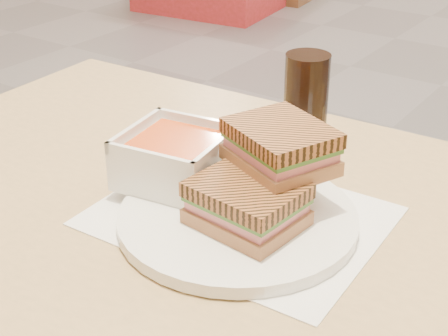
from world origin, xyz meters
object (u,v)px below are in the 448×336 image
Objects in this scene: soup_bowl at (176,159)px; panini_lower at (247,204)px; main_table at (253,288)px; cola_glass at (306,100)px; plate at (237,218)px.

soup_bowl reaches higher than panini_lower.
main_table is 9.26× the size of panini_lower.
cola_glass is (0.07, 0.23, 0.02)m from soup_bowl.
cola_glass reaches higher than main_table.
panini_lower reaches higher than main_table.
main_table is at bearing 109.56° from panini_lower.
cola_glass is at bearing 104.66° from panini_lower.
cola_glass is at bearing 100.65° from plate.
plate is at bearing -101.89° from main_table.
plate is 2.22× the size of panini_lower.
cola_glass is (-0.05, 0.22, 0.19)m from main_table.
soup_bowl is (-0.11, 0.02, 0.04)m from plate.
plate is 0.04m from panini_lower.
main_table is 8.42× the size of soup_bowl.
panini_lower is (0.02, -0.01, 0.03)m from plate.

